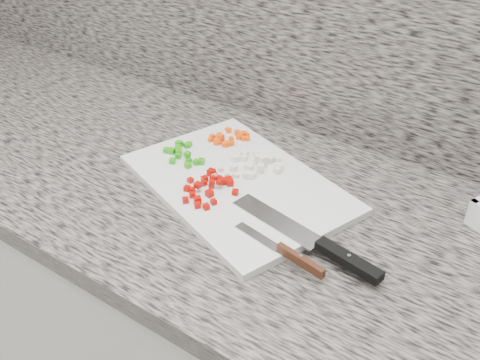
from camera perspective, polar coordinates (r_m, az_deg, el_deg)
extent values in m
cube|color=slate|center=(1.00, 3.15, -3.63)|extent=(3.96, 0.64, 0.04)
cube|color=slate|center=(1.11, 12.33, 17.92)|extent=(3.92, 0.02, 0.60)
cube|color=silver|center=(1.04, -0.29, -0.39)|extent=(0.51, 0.42, 0.01)
cube|color=#FC4A05|center=(1.17, -2.96, 4.62)|extent=(0.01, 0.01, 0.01)
cube|color=#FC4A05|center=(1.15, -2.56, 3.98)|extent=(0.01, 0.01, 0.01)
cube|color=#FC4A05|center=(1.16, 0.82, 4.45)|extent=(0.01, 0.01, 0.01)
cube|color=#FC4A05|center=(1.16, -3.19, 4.31)|extent=(0.01, 0.01, 0.01)
cube|color=#FC4A05|center=(1.15, -0.89, 4.00)|extent=(0.01, 0.01, 0.01)
cube|color=#FC4A05|center=(1.20, -1.34, 5.44)|extent=(0.01, 0.01, 0.01)
cube|color=#FC4A05|center=(1.14, -1.59, 3.84)|extent=(0.01, 0.01, 0.01)
cube|color=#FC4A05|center=(1.18, 0.42, 4.99)|extent=(0.01, 0.01, 0.01)
cube|color=#FC4A05|center=(1.17, -2.20, 4.79)|extent=(0.01, 0.01, 0.01)
cube|color=#FC4A05|center=(1.19, -1.19, 5.32)|extent=(0.01, 0.01, 0.01)
cube|color=#FC4A05|center=(1.15, -2.06, 4.64)|extent=(0.01, 0.01, 0.01)
cube|color=#FC4A05|center=(1.17, -1.92, 4.55)|extent=(0.01, 0.01, 0.01)
cube|color=#FC4A05|center=(1.18, 0.72, 4.85)|extent=(0.01, 0.01, 0.01)
cube|color=#FC4A05|center=(1.16, 0.33, 4.48)|extent=(0.01, 0.01, 0.01)
cube|color=#FC4A05|center=(1.15, -0.94, 4.43)|extent=(0.01, 0.01, 0.01)
cube|color=#FC4A05|center=(1.14, -1.34, 3.91)|extent=(0.02, 0.02, 0.01)
cube|color=#FC4A05|center=(1.17, 0.11, 4.80)|extent=(0.01, 0.01, 0.01)
cube|color=#FC4A05|center=(1.15, -2.58, 4.17)|extent=(0.01, 0.01, 0.01)
cube|color=#FC4A05|center=(1.16, -2.45, 4.31)|extent=(0.01, 0.01, 0.01)
cube|color=#FC4A05|center=(1.18, -0.32, 5.07)|extent=(0.02, 0.02, 0.01)
cube|color=#FC4A05|center=(1.17, -0.18, 4.60)|extent=(0.01, 0.01, 0.01)
cube|color=#FC4A05|center=(1.15, -2.29, 4.02)|extent=(0.01, 0.01, 0.01)
cube|color=#FC4A05|center=(1.18, -0.13, 4.95)|extent=(0.02, 0.02, 0.01)
cube|color=silver|center=(1.08, 1.91, 2.41)|extent=(0.01, 0.01, 0.01)
cube|color=silver|center=(1.07, 4.28, 1.49)|extent=(0.02, 0.02, 0.01)
cube|color=silver|center=(1.09, 3.91, 2.29)|extent=(0.01, 0.01, 0.01)
cube|color=silver|center=(1.09, -0.54, 2.34)|extent=(0.01, 0.01, 0.01)
cube|color=silver|center=(1.11, 1.72, 2.86)|extent=(0.01, 0.01, 0.01)
cube|color=silver|center=(1.05, 2.21, 1.01)|extent=(0.01, 0.01, 0.01)
cube|color=silver|center=(1.06, -0.70, 1.35)|extent=(0.01, 0.01, 0.01)
cube|color=silver|center=(1.09, 0.45, 2.39)|extent=(0.01, 0.01, 0.01)
cube|color=silver|center=(1.08, 2.43, 2.49)|extent=(0.02, 0.02, 0.01)
cube|color=silver|center=(1.10, 0.51, 2.78)|extent=(0.01, 0.01, 0.01)
cube|color=silver|center=(1.11, 1.77, 2.90)|extent=(0.01, 0.01, 0.01)
cube|color=silver|center=(1.07, 4.09, 1.44)|extent=(0.01, 0.01, 0.01)
cube|color=silver|center=(1.07, 2.43, 2.22)|extent=(0.02, 0.02, 0.01)
cube|color=silver|center=(1.04, 1.40, 0.59)|extent=(0.01, 0.01, 0.01)
cube|color=silver|center=(1.05, 2.18, 1.41)|extent=(0.01, 0.01, 0.01)
cube|color=silver|center=(1.06, 1.03, 1.31)|extent=(0.02, 0.02, 0.01)
cube|color=silver|center=(1.04, 0.71, 0.60)|extent=(0.02, 0.02, 0.01)
cube|color=silver|center=(1.09, 3.26, 2.21)|extent=(0.01, 0.01, 0.01)
cube|color=silver|center=(1.04, 1.17, 0.53)|extent=(0.02, 0.02, 0.01)
cube|color=silver|center=(1.09, 4.08, 2.21)|extent=(0.02, 0.02, 0.01)
cube|color=silver|center=(1.07, 0.81, 1.46)|extent=(0.01, 0.01, 0.01)
cube|color=silver|center=(1.07, 2.26, 1.53)|extent=(0.01, 0.01, 0.01)
cube|color=silver|center=(1.07, 4.02, 1.52)|extent=(0.02, 0.02, 0.01)
cube|color=silver|center=(1.05, 4.06, 1.10)|extent=(0.02, 0.02, 0.01)
cube|color=#27940D|center=(1.12, -6.57, 3.16)|extent=(0.02, 0.02, 0.01)
cube|color=#27940D|center=(1.15, -6.52, 3.86)|extent=(0.01, 0.01, 0.01)
cube|color=#27940D|center=(1.07, -5.59, 1.59)|extent=(0.01, 0.01, 0.01)
cube|color=#27940D|center=(1.12, -7.28, 3.10)|extent=(0.01, 0.01, 0.01)
cube|color=#27940D|center=(1.11, -6.60, 2.58)|extent=(0.01, 0.01, 0.01)
cube|color=#27940D|center=(1.08, -4.17, 2.01)|extent=(0.01, 0.01, 0.01)
cube|color=#27940D|center=(1.09, -5.48, 2.09)|extent=(0.01, 0.01, 0.01)
cube|color=#27940D|center=(1.12, -6.52, 2.96)|extent=(0.02, 0.02, 0.01)
cube|color=#27940D|center=(1.08, -4.68, 1.92)|extent=(0.01, 0.01, 0.01)
cube|color=#27940D|center=(1.09, -5.63, 2.73)|extent=(0.01, 0.01, 0.01)
cube|color=#27940D|center=(1.15, -5.43, 3.87)|extent=(0.01, 0.01, 0.01)
cube|color=#27940D|center=(1.09, -5.74, 2.58)|extent=(0.01, 0.01, 0.01)
cube|color=#27940D|center=(1.09, -7.21, 2.08)|extent=(0.02, 0.02, 0.01)
cube|color=#27940D|center=(1.14, -5.70, 3.73)|extent=(0.02, 0.02, 0.01)
cube|color=#27940D|center=(1.14, -5.54, 3.72)|extent=(0.01, 0.01, 0.01)
cube|color=#27940D|center=(1.13, -7.84, 3.19)|extent=(0.02, 0.02, 0.01)
cube|color=#27940D|center=(1.14, -6.63, 3.51)|extent=(0.02, 0.02, 0.01)
cube|color=#27940D|center=(1.13, -7.60, 3.05)|extent=(0.01, 0.01, 0.01)
cube|color=#A90802|center=(1.02, -1.25, 0.00)|extent=(0.02, 0.02, 0.01)
cube|color=#A90802|center=(1.05, -2.78, 0.68)|extent=(0.01, 0.01, 0.01)
cube|color=#A90802|center=(1.00, -4.51, -0.54)|extent=(0.01, 0.01, 0.01)
cube|color=#A90802|center=(0.96, -3.62, -2.86)|extent=(0.01, 0.01, 0.01)
cube|color=#A90802|center=(0.97, -2.84, -2.33)|extent=(0.01, 0.01, 0.01)
cube|color=#A90802|center=(1.03, -2.24, 0.21)|extent=(0.01, 0.01, 0.01)
cube|color=#A90802|center=(0.97, -4.56, -2.14)|extent=(0.02, 0.02, 0.01)
cube|color=#A90802|center=(1.02, -1.08, -0.26)|extent=(0.02, 0.02, 0.01)
cube|color=#A90802|center=(1.01, -3.06, -0.59)|extent=(0.01, 0.01, 0.01)
cube|color=#A90802|center=(0.98, -5.84, -2.12)|extent=(0.02, 0.02, 0.01)
cube|color=#A90802|center=(1.03, -3.80, 0.14)|extent=(0.02, 0.02, 0.01)
cube|color=#A90802|center=(1.00, -2.19, -0.22)|extent=(0.01, 0.01, 0.01)
cube|color=#A90802|center=(1.01, -2.89, 0.18)|extent=(0.01, 0.01, 0.01)
cube|color=#A90802|center=(1.01, -5.68, -0.89)|extent=(0.01, 0.01, 0.01)
cube|color=#A90802|center=(1.05, -3.08, 0.82)|extent=(0.02, 0.02, 0.01)
cube|color=#A90802|center=(1.00, -5.11, -1.09)|extent=(0.01, 0.01, 0.01)
cube|color=#A90802|center=(1.02, -3.85, -0.31)|extent=(0.01, 0.01, 0.01)
cube|color=#A90802|center=(0.99, -5.12, -1.56)|extent=(0.02, 0.02, 0.01)
cube|color=#A90802|center=(1.03, -5.32, -0.02)|extent=(0.01, 0.01, 0.01)
cube|color=#A90802|center=(0.96, -4.57, -2.67)|extent=(0.02, 0.02, 0.01)
cube|color=#A90802|center=(1.00, -2.99, -0.19)|extent=(0.01, 0.01, 0.01)
cube|color=#A90802|center=(0.99, -0.51, -1.28)|extent=(0.01, 0.01, 0.01)
cube|color=#A90802|center=(1.02, -1.78, -0.08)|extent=(0.02, 0.02, 0.01)
cube|color=#A90802|center=(0.99, -3.28, -1.43)|extent=(0.02, 0.02, 0.01)
cube|color=beige|center=(1.04, -2.86, 0.55)|extent=(0.01, 0.01, 0.01)
cube|color=beige|center=(1.04, -0.91, 0.46)|extent=(0.01, 0.01, 0.01)
cube|color=beige|center=(1.04, -2.74, 0.49)|extent=(0.01, 0.01, 0.01)
cube|color=beige|center=(1.04, -1.42, 0.54)|extent=(0.01, 0.01, 0.01)
cube|color=beige|center=(1.04, -0.30, 0.46)|extent=(0.01, 0.01, 0.01)
cube|color=beige|center=(1.02, -1.36, -0.15)|extent=(0.01, 0.01, 0.01)
cube|color=beige|center=(1.04, -2.50, 0.27)|extent=(0.01, 0.01, 0.01)
cube|color=beige|center=(1.03, -0.87, -0.07)|extent=(0.01, 0.01, 0.01)
cube|color=beige|center=(1.06, -2.06, 1.11)|extent=(0.01, 0.01, 0.01)
cube|color=beige|center=(1.03, -1.09, 0.07)|extent=(0.01, 0.01, 0.01)
cube|color=silver|center=(0.93, 3.96, -4.36)|extent=(0.19, 0.08, 0.00)
cube|color=black|center=(0.86, 11.48, -8.37)|extent=(0.12, 0.04, 0.02)
cylinder|color=silver|center=(0.85, 11.55, -7.93)|extent=(0.01, 0.01, 0.00)
cube|color=silver|center=(0.90, 1.91, -6.07)|extent=(0.09, 0.03, 0.00)
cube|color=#411D10|center=(0.85, 6.45, -8.51)|extent=(0.09, 0.03, 0.02)
cylinder|color=silver|center=(0.84, 6.49, -8.05)|extent=(0.01, 0.01, 0.00)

